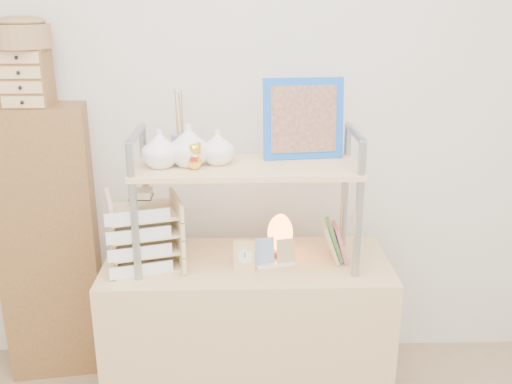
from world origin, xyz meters
TOP-DOWN VIEW (x-y plane):
  - room_shell at (0.00, 0.39)m, footprint 3.42×3.41m
  - desk at (0.00, 1.20)m, footprint 1.20×0.50m
  - cabinet at (-0.95, 1.57)m, footprint 0.48×0.30m
  - hutch at (-0.07, 1.21)m, footprint 0.90×0.34m
  - letter_tray at (-0.42, 1.17)m, footprint 0.33×0.32m
  - salt_lamp at (0.14, 1.27)m, footprint 0.12×0.11m
  - desk_clock at (-0.01, 1.12)m, footprint 0.09×0.06m
  - postcard_stand at (0.12, 1.16)m, footprint 0.17×0.08m
  - drawer_chest at (-0.95, 1.55)m, footprint 0.20×0.16m
  - woven_basket at (-0.95, 1.55)m, footprint 0.25×0.25m

SIDE VIEW (x-z plane):
  - desk at x=0.00m, z-range 0.00..0.75m
  - cabinet at x=-0.95m, z-range 0.00..1.35m
  - postcard_stand at x=0.12m, z-range 0.72..0.84m
  - desk_clock at x=-0.01m, z-range 0.75..0.87m
  - salt_lamp at x=0.14m, z-range 0.75..0.93m
  - letter_tray at x=-0.42m, z-range 0.72..1.05m
  - hutch at x=-0.07m, z-range 0.82..1.57m
  - drawer_chest at x=-0.95m, z-range 1.35..1.60m
  - woven_basket at x=-0.95m, z-range 1.60..1.70m
  - room_shell at x=0.00m, z-range 0.39..3.00m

